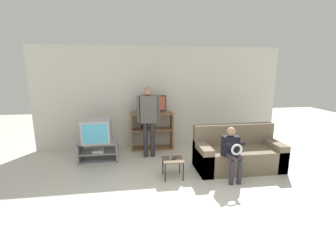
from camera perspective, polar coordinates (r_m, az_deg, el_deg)
The scene contains 12 objects.
ground_plane at distance 3.66m, azimuth 5.75°, elevation -20.62°, with size 18.00×18.00×0.00m, color beige.
wall_back at distance 6.43m, azimuth -1.64°, elevation 6.60°, with size 6.40×0.06×2.60m.
tv_stand at distance 5.83m, azimuth -15.90°, elevation -5.48°, with size 0.87×0.58×0.45m.
television_main at distance 5.69m, azimuth -16.32°, elevation -0.94°, with size 0.60×0.68×0.50m.
media_shelf at distance 6.29m, azimuth -3.83°, elevation -1.07°, with size 1.07×0.38×0.96m.
television_flat at distance 6.16m, azimuth -3.90°, elevation 5.01°, with size 0.75×0.20×0.43m.
snack_table at distance 4.67m, azimuth 1.12°, elevation -8.37°, with size 0.39×0.39×0.37m.
remote_control_black at distance 4.67m, azimuth 1.45°, elevation -7.59°, with size 0.04×0.14×0.02m, color #232328.
remote_control_white at distance 4.69m, azimuth 0.57°, elevation -7.49°, with size 0.04×0.14×0.02m, color gray.
couch at distance 5.30m, azimuth 15.97°, elevation -6.39°, with size 1.75×0.81×0.90m.
person_standing_adult at distance 5.61m, azimuth -4.57°, elevation 2.56°, with size 0.53×0.20×1.65m.
person_seated_child at distance 4.66m, azimuth 14.76°, elevation -5.27°, with size 0.33×0.43×0.99m.
Camera 1 is at (-0.81, -2.94, 2.03)m, focal length 26.00 mm.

